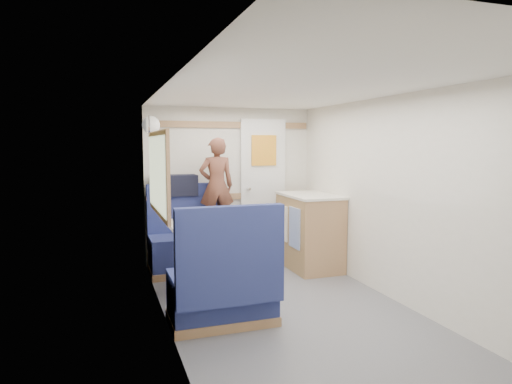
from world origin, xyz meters
name	(u,v)px	position (x,y,z in m)	size (l,w,h in m)	color
floor	(300,321)	(0.00, 0.00, 0.00)	(4.50, 4.50, 0.00)	#515156
ceiling	(303,87)	(0.00, 0.00, 2.00)	(4.50, 4.50, 0.00)	silver
wall_back	(230,185)	(0.00, 2.25, 1.00)	(2.20, 0.02, 2.00)	silver
wall_left	(171,214)	(-1.10, 0.00, 1.00)	(0.02, 4.50, 2.00)	silver
wall_right	(410,202)	(1.10, 0.00, 1.00)	(0.02, 4.50, 2.00)	silver
oak_trim_low	(230,196)	(0.00, 2.23, 0.85)	(2.15, 0.02, 0.08)	olive
oak_trim_high	(230,125)	(0.00, 2.23, 1.78)	(2.15, 0.02, 0.08)	olive
side_window	(157,173)	(-1.08, 1.00, 1.25)	(0.04, 1.30, 0.72)	#B5BEA1
rear_door	(263,186)	(0.45, 2.22, 0.97)	(0.62, 0.12, 1.86)	white
dinette_table	(202,240)	(-0.65, 1.00, 0.57)	(0.62, 0.92, 0.72)	white
bench_far	(187,247)	(-0.65, 1.86, 0.30)	(0.90, 0.59, 1.05)	navy
bench_near	(224,291)	(-0.65, 0.14, 0.30)	(0.90, 0.59, 1.05)	navy
ledge	(182,197)	(-0.65, 2.12, 0.88)	(0.90, 0.14, 0.04)	olive
dome_light	(151,125)	(-1.04, 1.85, 1.75)	(0.20, 0.20, 0.20)	white
galley_counter	(309,231)	(0.82, 1.55, 0.47)	(0.57, 0.92, 0.92)	olive
person	(216,186)	(-0.28, 1.87, 1.03)	(0.42, 0.28, 1.16)	brown
duffel_bag	(175,185)	(-0.74, 2.12, 1.03)	(0.53, 0.26, 0.26)	black
tray	(222,229)	(-0.53, 0.64, 0.73)	(0.28, 0.36, 0.02)	silver
orange_fruit	(225,219)	(-0.43, 0.91, 0.78)	(0.08, 0.08, 0.08)	orange
cheese_block	(211,225)	(-0.62, 0.74, 0.76)	(0.10, 0.06, 0.03)	#D9CE7D
wine_glass	(201,211)	(-0.63, 1.09, 0.84)	(0.08, 0.08, 0.17)	white
tumbler_left	(200,225)	(-0.74, 0.65, 0.78)	(0.07, 0.07, 0.11)	white
tumbler_mid	(177,215)	(-0.84, 1.37, 0.78)	(0.07, 0.07, 0.11)	white
tumbler_right	(207,215)	(-0.54, 1.23, 0.78)	(0.07, 0.07, 0.11)	silver
beer_glass	(221,218)	(-0.43, 1.08, 0.77)	(0.06, 0.06, 0.10)	#954B15
pepper_grinder	(205,219)	(-0.61, 1.05, 0.76)	(0.03, 0.03, 0.09)	black
salt_grinder	(202,222)	(-0.67, 0.89, 0.77)	(0.04, 0.04, 0.09)	white
bread_loaf	(214,213)	(-0.43, 1.38, 0.77)	(0.14, 0.26, 0.11)	brown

